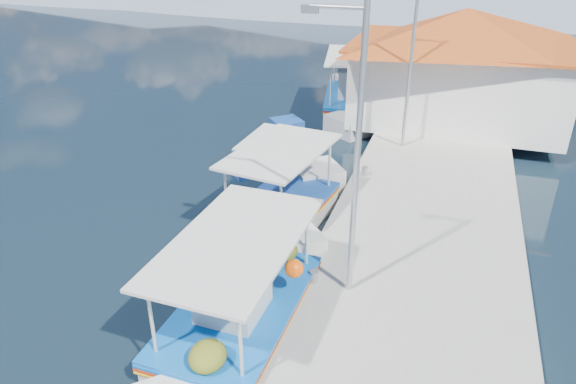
% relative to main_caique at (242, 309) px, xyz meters
% --- Properties ---
extents(ground, '(160.00, 160.00, 0.00)m').
position_rel_main_caique_xyz_m(ground, '(-2.64, -0.64, -0.48)').
color(ground, black).
rests_on(ground, ground).
extents(quay, '(5.00, 44.00, 0.50)m').
position_rel_main_caique_xyz_m(quay, '(3.26, 5.36, -0.23)').
color(quay, '#9D9C93').
rests_on(quay, ground).
extents(bollards, '(0.20, 17.20, 0.30)m').
position_rel_main_caique_xyz_m(bollards, '(1.16, 4.61, 0.17)').
color(bollards, '#A5A8AD').
rests_on(bollards, quay).
extents(main_caique, '(2.33, 7.63, 2.51)m').
position_rel_main_caique_xyz_m(main_caique, '(0.00, 0.00, 0.00)').
color(main_caique, silver).
rests_on(main_caique, ground).
extents(caique_green_canopy, '(2.65, 6.81, 2.57)m').
position_rel_main_caique_xyz_m(caique_green_canopy, '(-0.65, 4.42, -0.10)').
color(caique_green_canopy, silver).
rests_on(caique_green_canopy, ground).
extents(caique_blue_hull, '(1.69, 5.37, 0.96)m').
position_rel_main_caique_xyz_m(caique_blue_hull, '(-2.84, 9.28, -0.23)').
color(caique_blue_hull, navy).
rests_on(caique_blue_hull, ground).
extents(caique_far, '(3.49, 8.14, 2.91)m').
position_rel_main_caique_xyz_m(caique_far, '(-0.96, 15.38, 0.05)').
color(caique_far, silver).
rests_on(caique_far, ground).
extents(harbor_building, '(10.49, 10.49, 4.40)m').
position_rel_main_caique_xyz_m(harbor_building, '(3.56, 14.36, 2.29)').
color(harbor_building, white).
rests_on(harbor_building, quay).
extents(lamp_post_near, '(1.21, 0.14, 6.00)m').
position_rel_main_caique_xyz_m(lamp_post_near, '(1.87, 1.36, 3.37)').
color(lamp_post_near, '#A5A8AD').
rests_on(lamp_post_near, quay).
extents(lamp_post_far, '(1.21, 0.14, 6.00)m').
position_rel_main_caique_xyz_m(lamp_post_far, '(1.87, 10.36, 3.37)').
color(lamp_post_far, '#A5A8AD').
rests_on(lamp_post_far, quay).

